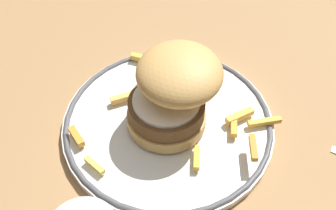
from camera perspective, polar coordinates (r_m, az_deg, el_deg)
name	(u,v)px	position (r cm, az deg, el deg)	size (l,w,h in cm)	color
ground_plane	(155,108)	(61.61, -1.79, -0.47)	(117.24, 91.03, 4.00)	#9C7349
dinner_plate	(168,123)	(56.16, 0.00, -2.52)	(29.18, 29.18, 1.60)	white
burger	(173,92)	(51.61, 0.73, 1.88)	(15.43, 15.39, 10.79)	tan
fries_pile	(187,108)	(56.23, 2.72, -0.39)	(26.50, 25.68, 2.38)	gold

